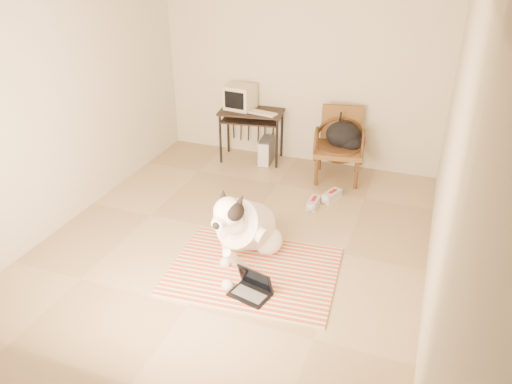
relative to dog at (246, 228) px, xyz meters
The scene contains 16 objects.
floor 0.59m from the dog, 118.25° to the left, with size 4.50×4.50×0.00m, color tan.
wall_back 2.85m from the dog, 94.77° to the left, with size 4.50×4.50×0.00m, color beige.
wall_front 2.10m from the dog, 96.89° to the right, with size 4.50×4.50×0.00m, color beige.
wall_left 2.47m from the dog, 169.46° to the left, with size 4.50×4.50×0.00m, color beige.
wall_right 2.07m from the dog, 13.09° to the left, with size 4.50×4.50×0.00m, color beige.
rug 0.44m from the dog, 53.51° to the right, with size 1.73×1.37×0.02m.
dog is the anchor object (origin of this frame).
laptop 0.67m from the dog, 63.82° to the right, with size 0.41×0.34×0.25m.
computer_desk 2.53m from the dog, 109.54° to the left, with size 0.96×0.62×0.75m.
crt_monitor 2.69m from the dog, 112.98° to the left, with size 0.42×0.40×0.34m.
desk_keyboard 2.42m from the dog, 105.55° to the left, with size 0.40×0.15×0.03m, color beige.
pc_tower 2.43m from the dog, 104.38° to the left, with size 0.20×0.40×0.36m.
rattan_chair 2.29m from the dog, 77.99° to the left, with size 0.71×0.70×0.95m.
backpack 2.31m from the dog, 76.40° to the left, with size 0.50×0.39×0.35m.
sneaker_left 1.39m from the dog, 73.56° to the left, with size 0.12×0.29×0.10m.
sneaker_right 1.68m from the dog, 70.40° to the left, with size 0.23×0.33×0.11m.
Camera 1 is at (1.80, -4.40, 3.03)m, focal length 35.00 mm.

